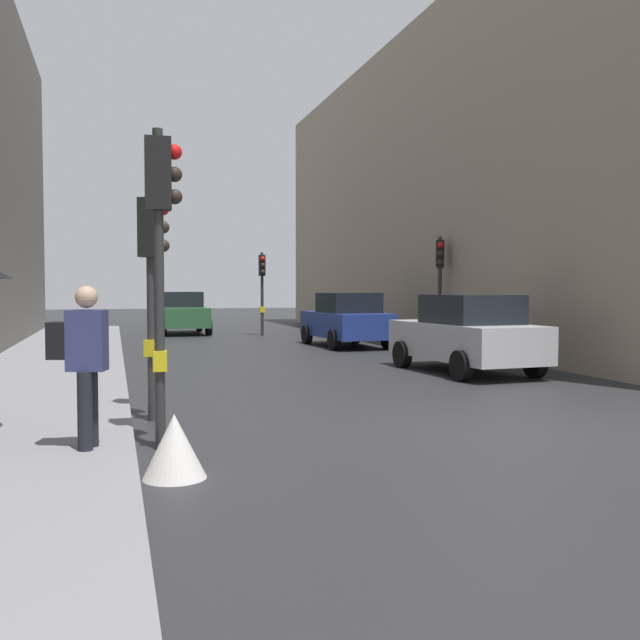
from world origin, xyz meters
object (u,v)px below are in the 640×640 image
object	(u,v)px
traffic_light_far_median	(262,278)
car_silver_hatchback	(466,334)
pedestrian_with_grey_backpack	(83,357)
traffic_light_near_right	(152,263)
car_blue_van	(346,320)
traffic_light_near_left	(161,230)
car_green_estate	(182,313)
traffic_light_mid_street	(440,272)
warning_sign_triangle	(174,446)

from	to	relation	value
traffic_light_far_median	car_silver_hatchback	world-z (taller)	traffic_light_far_median
traffic_light_far_median	pedestrian_with_grey_backpack	size ratio (longest dim) A/B	1.89
traffic_light_near_right	car_blue_van	world-z (taller)	traffic_light_near_right
traffic_light_near_left	car_green_estate	size ratio (longest dim) A/B	0.88
car_silver_hatchback	car_green_estate	xyz separation A→B (m)	(-4.89, 15.92, 0.00)
car_silver_hatchback	car_green_estate	world-z (taller)	same
traffic_light_near_right	traffic_light_far_median	world-z (taller)	traffic_light_far_median
traffic_light_near_left	traffic_light_far_median	distance (m)	20.48
traffic_light_near_right	car_silver_hatchback	xyz separation A→B (m)	(7.10, 4.07, -1.39)
traffic_light_mid_street	traffic_light_far_median	xyz separation A→B (m)	(-3.84, 8.35, -0.09)
traffic_light_near_left	car_blue_van	size ratio (longest dim) A/B	0.88
car_blue_van	traffic_light_far_median	bearing A→B (deg)	104.18
traffic_light_mid_street	pedestrian_with_grey_backpack	distance (m)	15.54
traffic_light_near_left	pedestrian_with_grey_backpack	distance (m)	1.73
warning_sign_triangle	traffic_light_far_median	bearing A→B (deg)	76.22
car_blue_van	car_green_estate	size ratio (longest dim) A/B	1.01
car_silver_hatchback	car_blue_van	size ratio (longest dim) A/B	1.01
car_silver_hatchback	pedestrian_with_grey_backpack	size ratio (longest dim) A/B	2.44
car_blue_van	pedestrian_with_grey_backpack	distance (m)	16.04
traffic_light_near_right	pedestrian_with_grey_backpack	size ratio (longest dim) A/B	1.86
car_silver_hatchback	traffic_light_far_median	bearing A→B (deg)	97.72
car_blue_van	warning_sign_triangle	xyz separation A→B (m)	(-6.74, -15.02, -0.55)
car_silver_hatchback	car_blue_van	distance (m)	7.70
traffic_light_near_right	warning_sign_triangle	xyz separation A→B (m)	(0.03, -3.26, -1.94)
car_green_estate	warning_sign_triangle	size ratio (longest dim) A/B	6.53
car_blue_van	warning_sign_triangle	distance (m)	16.48
traffic_light_near_left	traffic_light_mid_street	bearing A→B (deg)	51.66
car_silver_hatchback	warning_sign_triangle	xyz separation A→B (m)	(-7.07, -7.33, -0.55)
car_blue_van	warning_sign_triangle	bearing A→B (deg)	-114.16
car_blue_van	car_green_estate	xyz separation A→B (m)	(-4.56, 8.23, 0.00)
traffic_light_near_left	car_blue_van	world-z (taller)	traffic_light_near_left
traffic_light_near_left	car_blue_van	bearing A→B (deg)	63.64
warning_sign_triangle	traffic_light_near_left	bearing A→B (deg)	91.28
traffic_light_near_left	traffic_light_far_median	bearing A→B (deg)	75.23
pedestrian_with_grey_backpack	warning_sign_triangle	xyz separation A→B (m)	(0.89, -0.92, -0.84)
traffic_light_near_right	car_green_estate	world-z (taller)	traffic_light_near_right
traffic_light_mid_street	traffic_light_far_median	world-z (taller)	traffic_light_mid_street
traffic_light_mid_street	traffic_light_near_right	distance (m)	13.17
car_green_estate	pedestrian_with_grey_backpack	world-z (taller)	pedestrian_with_grey_backpack
car_green_estate	pedestrian_with_grey_backpack	xyz separation A→B (m)	(-3.07, -22.34, 0.29)
traffic_light_far_median	traffic_light_mid_street	bearing A→B (deg)	-65.30
car_green_estate	pedestrian_with_grey_backpack	bearing A→B (deg)	-97.83
traffic_light_far_median	car_blue_van	bearing A→B (deg)	-75.82
traffic_light_near_left	traffic_light_near_right	xyz separation A→B (m)	(-0.00, 1.90, -0.32)
traffic_light_near_right	pedestrian_with_grey_backpack	xyz separation A→B (m)	(-0.86, -2.34, -1.11)
pedestrian_with_grey_backpack	traffic_light_near_left	bearing A→B (deg)	27.25
car_green_estate	traffic_light_mid_street	bearing A→B (deg)	-56.72
traffic_light_mid_street	traffic_light_near_right	xyz separation A→B (m)	(-9.06, -9.56, -0.13)
car_silver_hatchback	pedestrian_with_grey_backpack	bearing A→B (deg)	-141.13
traffic_light_mid_street	pedestrian_with_grey_backpack	bearing A→B (deg)	-129.82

